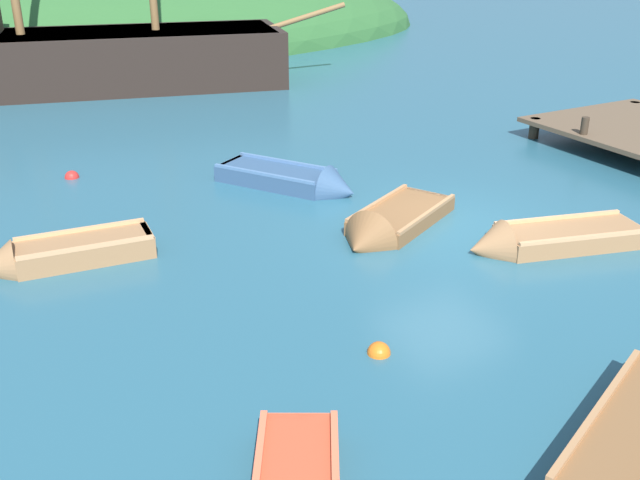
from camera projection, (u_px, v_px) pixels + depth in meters
name	position (u px, v px, depth m)	size (l,w,h in m)	color
ground_plane	(449.00, 226.00, 14.58)	(120.00, 120.00, 0.00)	#285B70
shore_hill	(14.00, 46.00, 35.59)	(45.33, 20.63, 8.51)	#2D602D
sailing_ship	(84.00, 68.00, 26.15)	(16.70, 7.39, 11.85)	black
rowboat_outer_left	(387.00, 228.00, 14.29)	(3.34, 2.50, 1.15)	brown
rowboat_portside	(544.00, 242.00, 13.58)	(3.56, 1.89, 1.01)	#9E7047
rowboat_outer_right	(62.00, 256.00, 12.95)	(3.07, 1.18, 0.91)	#9E7047
rowboat_near_dock	(295.00, 182.00, 16.64)	(2.73, 3.46, 1.06)	#335175
buoy_red	(72.00, 178.00, 17.33)	(0.34, 0.34, 0.34)	red
buoy_orange	(379.00, 353.00, 10.30)	(0.34, 0.34, 0.34)	orange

